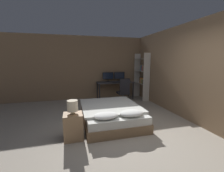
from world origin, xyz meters
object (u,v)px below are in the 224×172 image
at_px(desk, 115,84).
at_px(computer_mouse, 123,82).
at_px(nightstand, 73,126).
at_px(office_chair, 123,94).
at_px(keyboard, 116,82).
at_px(bookshelf, 143,75).
at_px(monitor_left, 108,76).
at_px(monitor_right, 119,76).
at_px(bedside_lamp, 72,106).
at_px(bed, 111,114).

distance_m(desk, computer_mouse, 0.36).
distance_m(nightstand, office_chair, 3.02).
height_order(nightstand, desk, desk).
distance_m(desk, office_chair, 0.85).
relative_size(keyboard, office_chair, 0.38).
relative_size(nightstand, bookshelf, 0.28).
xyz_separation_m(monitor_left, bookshelf, (1.40, -0.57, 0.08)).
height_order(keyboard, bookshelf, bookshelf).
bearing_deg(computer_mouse, monitor_right, 92.10).
distance_m(nightstand, keyboard, 3.46).
xyz_separation_m(nightstand, computer_mouse, (2.11, 2.90, 0.49)).
distance_m(nightstand, monitor_left, 3.73).
bearing_deg(desk, bedside_lamp, -120.56).
relative_size(bedside_lamp, desk, 0.18).
bearing_deg(bookshelf, monitor_right, 146.84).
relative_size(bed, office_chair, 1.95).
xyz_separation_m(nightstand, office_chair, (1.95, 2.31, 0.10)).
bearing_deg(monitor_right, bedside_lamp, -122.31).
xyz_separation_m(keyboard, office_chair, (0.11, -0.59, -0.38)).
distance_m(nightstand, desk, 3.62).
bearing_deg(nightstand, bookshelf, 42.78).
bearing_deg(office_chair, nightstand, -130.11).
height_order(nightstand, bookshelf, bookshelf).
bearing_deg(bookshelf, keyboard, 172.45).
xyz_separation_m(bed, monitor_right, (1.09, 2.65, 0.75)).
height_order(bedside_lamp, monitor_left, monitor_left).
xyz_separation_m(bedside_lamp, computer_mouse, (2.11, 2.90, 0.03)).
xyz_separation_m(computer_mouse, office_chair, (-0.17, -0.59, -0.39)).
distance_m(bed, office_chair, 1.90).
xyz_separation_m(desk, computer_mouse, (0.28, -0.21, 0.11)).
xyz_separation_m(bed, bedside_lamp, (-1.01, -0.66, 0.51)).
height_order(monitor_right, office_chair, monitor_right).
height_order(monitor_right, bookshelf, bookshelf).
bearing_deg(monitor_right, keyboard, -122.18).
bearing_deg(keyboard, nightstand, -122.32).
bearing_deg(desk, nightstand, -120.56).
height_order(bed, computer_mouse, computer_mouse).
bearing_deg(nightstand, keyboard, 57.68).
xyz_separation_m(nightstand, keyboard, (1.83, 2.90, 0.48)).
relative_size(monitor_left, computer_mouse, 7.00).
distance_m(bedside_lamp, keyboard, 3.43).
bearing_deg(bed, keyboard, 69.79).
xyz_separation_m(bed, nightstand, (-1.01, -0.66, 0.05)).
distance_m(desk, monitor_left, 0.47).
bearing_deg(monitor_right, office_chair, -98.48).
distance_m(nightstand, bedside_lamp, 0.46).
bearing_deg(nightstand, computer_mouse, 53.91).
bearing_deg(computer_mouse, monitor_left, 142.33).
bearing_deg(bedside_lamp, desk, 59.44).
bearing_deg(bed, monitor_left, 78.10).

